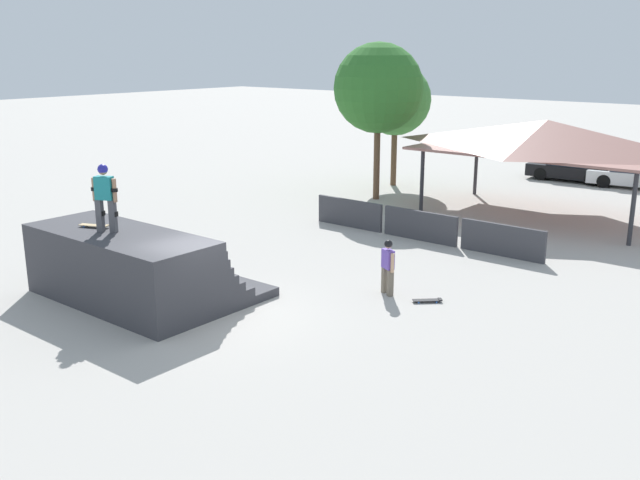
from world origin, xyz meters
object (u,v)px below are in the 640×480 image
at_px(skater_on_deck, 105,193).
at_px(bystander_walking, 388,262).
at_px(parked_car_black, 570,169).
at_px(tree_beside_pavilion, 395,100).
at_px(tree_far_back, 378,88).
at_px(skateboard_on_deck, 95,225).
at_px(parked_car_white, 635,175).
at_px(skateboard_on_ground, 428,300).

bearing_deg(skater_on_deck, bystander_walking, 18.98).
bearing_deg(parked_car_black, tree_beside_pavilion, -136.48).
height_order(bystander_walking, tree_beside_pavilion, tree_beside_pavilion).
distance_m(tree_far_back, parked_car_black, 12.06).
relative_size(skateboard_on_deck, tree_far_back, 0.13).
relative_size(parked_car_black, parked_car_white, 0.94).
xyz_separation_m(parked_car_black, parked_car_white, (3.18, 0.04, 0.00)).
distance_m(skateboard_on_ground, parked_car_white, 20.38).
relative_size(skateboard_on_deck, tree_beside_pavilion, 0.15).
xyz_separation_m(skater_on_deck, parked_car_black, (2.74, 25.60, -2.34)).
bearing_deg(skater_on_deck, parked_car_white, 52.29).
distance_m(tree_beside_pavilion, tree_far_back, 3.60).
bearing_deg(parked_car_black, parked_car_white, -3.18).
bearing_deg(tree_beside_pavilion, skateboard_on_ground, -53.19).
xyz_separation_m(skateboard_on_ground, tree_far_back, (-8.84, 10.21, 4.82)).
xyz_separation_m(skateboard_on_deck, parked_car_white, (6.57, 25.59, -1.38)).
height_order(skater_on_deck, tree_far_back, tree_far_back).
height_order(tree_far_back, parked_car_white, tree_far_back).
relative_size(tree_far_back, parked_car_black, 1.62).
height_order(skateboard_on_deck, bystander_walking, skateboard_on_deck).
bearing_deg(parked_car_white, skater_on_deck, -111.83).
bearing_deg(parked_car_white, bystander_walking, -100.38).
bearing_deg(tree_far_back, bystander_walking, -53.68).
xyz_separation_m(skateboard_on_deck, bystander_walking, (6.02, 5.07, -1.07)).
bearing_deg(skateboard_on_ground, tree_beside_pavilion, 83.23).
height_order(skater_on_deck, skateboard_on_deck, skater_on_deck).
bearing_deg(parked_car_white, tree_beside_pavilion, -152.80).
bearing_deg(tree_far_back, tree_beside_pavilion, 111.04).
bearing_deg(skater_on_deck, tree_far_back, 73.55).
bearing_deg(parked_car_white, skateboard_on_deck, -113.24).
distance_m(parked_car_black, parked_car_white, 3.18).
bearing_deg(tree_far_back, parked_car_white, 51.19).
height_order(bystander_walking, tree_far_back, tree_far_back).
distance_m(skateboard_on_deck, parked_car_black, 25.81).
relative_size(tree_far_back, parked_car_white, 1.53).
distance_m(skateboard_on_deck, parked_car_white, 26.46).
bearing_deg(skateboard_on_ground, skater_on_deck, 175.15).
xyz_separation_m(skateboard_on_deck, tree_far_back, (-1.60, 15.44, 2.90)).
relative_size(bystander_walking, skateboard_on_ground, 2.18).
bearing_deg(skateboard_on_deck, skateboard_on_ground, 13.20).
distance_m(skater_on_deck, parked_car_black, 25.86).
height_order(skater_on_deck, parked_car_black, skater_on_deck).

